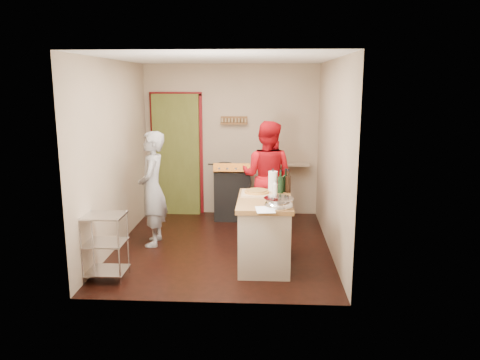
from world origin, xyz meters
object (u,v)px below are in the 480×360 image
island (265,230)px  person_stripe (152,189)px  stove (233,192)px  wire_shelving (105,244)px  person_red (267,176)px

island → person_stripe: (-1.59, 0.68, 0.35)m
stove → island: (0.55, -2.06, 0.01)m
stove → island: size_ratio=0.80×
stove → wire_shelving: size_ratio=1.26×
stove → person_red: 0.92m
person_stripe → person_red: bearing=110.8°
wire_shelving → person_red: bearing=46.9°
wire_shelving → island: 1.96m
island → person_red: person_red is taller
stove → person_red: bearing=-46.1°
stove → island: bearing=-75.1°
stove → person_stripe: (-1.05, -1.38, 0.37)m
person_stripe → person_red: size_ratio=0.95×
person_red → stove: bearing=-28.3°
stove → person_red: person_red is taller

